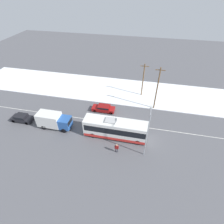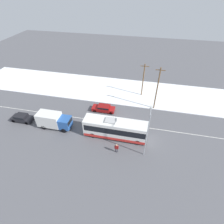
{
  "view_description": "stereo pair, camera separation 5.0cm",
  "coord_description": "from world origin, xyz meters",
  "px_view_note": "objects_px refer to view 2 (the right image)",
  "views": [
    {
      "loc": [
        2.69,
        -24.38,
        22.33
      ],
      "look_at": [
        -2.88,
        1.48,
        1.4
      ],
      "focal_mm": 28.0,
      "sensor_mm": 36.0,
      "label": 1
    },
    {
      "loc": [
        2.74,
        -24.37,
        22.33
      ],
      "look_at": [
        -2.88,
        1.48,
        1.4
      ],
      "focal_mm": 28.0,
      "sensor_mm": 36.0,
      "label": 2
    }
  ],
  "objects_px": {
    "sedan_car": "(104,108)",
    "city_bus": "(115,129)",
    "utility_pole_snowlot": "(143,80)",
    "pedestrian_at_stop": "(117,147)",
    "streetlamp": "(148,130)",
    "utility_pole_roadside": "(157,89)",
    "box_truck": "(53,120)",
    "parked_car_near_truck": "(22,118)"
  },
  "relations": [
    {
      "from": "parked_car_near_truck",
      "to": "streetlamp",
      "type": "height_order",
      "value": "streetlamp"
    },
    {
      "from": "sedan_car",
      "to": "streetlamp",
      "type": "bearing_deg",
      "value": 134.59
    },
    {
      "from": "sedan_car",
      "to": "streetlamp",
      "type": "height_order",
      "value": "streetlamp"
    },
    {
      "from": "sedan_car",
      "to": "utility_pole_snowlot",
      "type": "height_order",
      "value": "utility_pole_snowlot"
    },
    {
      "from": "box_truck",
      "to": "sedan_car",
      "type": "relative_size",
      "value": 1.3
    },
    {
      "from": "box_truck",
      "to": "utility_pole_snowlot",
      "type": "relative_size",
      "value": 0.79
    },
    {
      "from": "parked_car_near_truck",
      "to": "streetlamp",
      "type": "xyz_separation_m",
      "value": [
        23.43,
        -2.73,
        4.25
      ]
    },
    {
      "from": "sedan_car",
      "to": "utility_pole_snowlot",
      "type": "distance_m",
      "value": 11.01
    },
    {
      "from": "city_bus",
      "to": "sedan_car",
      "type": "distance_m",
      "value": 7.58
    },
    {
      "from": "city_bus",
      "to": "parked_car_near_truck",
      "type": "distance_m",
      "value": 18.28
    },
    {
      "from": "pedestrian_at_stop",
      "to": "utility_pole_snowlot",
      "type": "bearing_deg",
      "value": 82.01
    },
    {
      "from": "sedan_car",
      "to": "utility_pole_roadside",
      "type": "bearing_deg",
      "value": -162.74
    },
    {
      "from": "sedan_car",
      "to": "city_bus",
      "type": "bearing_deg",
      "value": 119.95
    },
    {
      "from": "city_bus",
      "to": "utility_pole_roadside",
      "type": "bearing_deg",
      "value": 56.65
    },
    {
      "from": "box_truck",
      "to": "pedestrian_at_stop",
      "type": "xyz_separation_m",
      "value": [
        12.29,
        -3.36,
        -0.53
      ]
    },
    {
      "from": "sedan_car",
      "to": "pedestrian_at_stop",
      "type": "height_order",
      "value": "pedestrian_at_stop"
    },
    {
      "from": "streetlamp",
      "to": "utility_pole_roadside",
      "type": "height_order",
      "value": "utility_pole_roadside"
    },
    {
      "from": "utility_pole_snowlot",
      "to": "box_truck",
      "type": "bearing_deg",
      "value": -135.91
    },
    {
      "from": "pedestrian_at_stop",
      "to": "streetlamp",
      "type": "height_order",
      "value": "streetlamp"
    },
    {
      "from": "utility_pole_roadside",
      "to": "pedestrian_at_stop",
      "type": "bearing_deg",
      "value": -112.64
    },
    {
      "from": "box_truck",
      "to": "pedestrian_at_stop",
      "type": "height_order",
      "value": "box_truck"
    },
    {
      "from": "pedestrian_at_stop",
      "to": "utility_pole_roadside",
      "type": "distance_m",
      "value": 14.64
    },
    {
      "from": "parked_car_near_truck",
      "to": "city_bus",
      "type": "bearing_deg",
      "value": -0.59
    },
    {
      "from": "streetlamp",
      "to": "pedestrian_at_stop",
      "type": "bearing_deg",
      "value": -168.31
    },
    {
      "from": "streetlamp",
      "to": "box_truck",
      "type": "bearing_deg",
      "value": 171.51
    },
    {
      "from": "city_bus",
      "to": "streetlamp",
      "type": "distance_m",
      "value": 6.63
    },
    {
      "from": "sedan_car",
      "to": "streetlamp",
      "type": "xyz_separation_m",
      "value": [
        8.93,
        -9.06,
        4.29
      ]
    },
    {
      "from": "box_truck",
      "to": "utility_pole_snowlot",
      "type": "distance_m",
      "value": 20.7
    },
    {
      "from": "parked_car_near_truck",
      "to": "utility_pole_snowlot",
      "type": "relative_size",
      "value": 0.53
    },
    {
      "from": "box_truck",
      "to": "utility_pole_roadside",
      "type": "height_order",
      "value": "utility_pole_roadside"
    },
    {
      "from": "pedestrian_at_stop",
      "to": "streetlamp",
      "type": "bearing_deg",
      "value": 11.69
    },
    {
      "from": "streetlamp",
      "to": "city_bus",
      "type": "bearing_deg",
      "value": 153.84
    },
    {
      "from": "utility_pole_roadside",
      "to": "utility_pole_snowlot",
      "type": "bearing_deg",
      "value": 123.01
    },
    {
      "from": "parked_car_near_truck",
      "to": "pedestrian_at_stop",
      "type": "distance_m",
      "value": 19.5
    },
    {
      "from": "sedan_car",
      "to": "parked_car_near_truck",
      "type": "height_order",
      "value": "parked_car_near_truck"
    },
    {
      "from": "pedestrian_at_stop",
      "to": "streetlamp",
      "type": "relative_size",
      "value": 0.22
    },
    {
      "from": "utility_pole_roadside",
      "to": "parked_car_near_truck",
      "type": "bearing_deg",
      "value": -158.96
    },
    {
      "from": "city_bus",
      "to": "utility_pole_roadside",
      "type": "distance_m",
      "value": 11.95
    },
    {
      "from": "box_truck",
      "to": "pedestrian_at_stop",
      "type": "bearing_deg",
      "value": -15.29
    },
    {
      "from": "box_truck",
      "to": "parked_car_near_truck",
      "type": "xyz_separation_m",
      "value": [
        -6.87,
        0.26,
        -0.87
      ]
    },
    {
      "from": "sedan_car",
      "to": "streetlamp",
      "type": "relative_size",
      "value": 0.58
    },
    {
      "from": "city_bus",
      "to": "sedan_car",
      "type": "relative_size",
      "value": 2.3
    }
  ]
}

